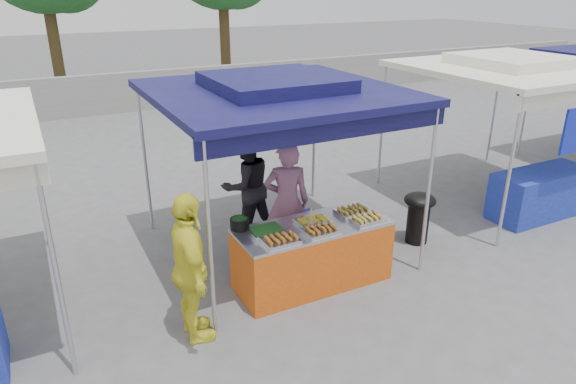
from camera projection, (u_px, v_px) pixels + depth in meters
name	position (u px, v px, depth m)	size (l,w,h in m)	color
ground_plane	(308.00, 279.00, 6.92)	(80.00, 80.00, 0.00)	#5A595C
back_wall	(133.00, 92.00, 15.74)	(40.00, 0.25, 1.20)	gray
main_canopy	(275.00, 91.00, 6.82)	(3.20, 3.20, 2.57)	#BCBBC2
neighbor_stall_right	(524.00, 117.00, 8.69)	(3.20, 3.20, 2.57)	#BCBBC2
vendor_table	(313.00, 254.00, 6.68)	(2.00, 0.80, 0.85)	#C14D11
food_tray_fl	(281.00, 240.00, 6.06)	(0.42, 0.30, 0.07)	silver
food_tray_fm	(321.00, 230.00, 6.30)	(0.42, 0.30, 0.07)	silver
food_tray_fr	(367.00, 219.00, 6.60)	(0.42, 0.30, 0.07)	silver
food_tray_bl	(267.00, 231.00, 6.29)	(0.42, 0.30, 0.07)	silver
food_tray_bm	(313.00, 221.00, 6.56)	(0.42, 0.30, 0.07)	silver
food_tray_br	(352.00, 211.00, 6.83)	(0.42, 0.30, 0.07)	silver
cooking_pot	(240.00, 224.00, 6.40)	(0.24, 0.24, 0.14)	black
skewer_cup	(311.00, 226.00, 6.37)	(0.08, 0.08, 0.10)	#BCBBC2
wok_burner	(419.00, 213.00, 7.74)	(0.48, 0.48, 0.80)	black
crate_left	(270.00, 255.00, 7.23)	(0.50, 0.35, 0.30)	#1323A2
crate_right	(300.00, 247.00, 7.40)	(0.55, 0.39, 0.33)	#1323A2
crate_stacked	(301.00, 227.00, 7.27)	(0.55, 0.38, 0.33)	#1323A2
vendor_woman	(287.00, 202.00, 7.15)	(0.63, 0.42, 1.74)	#895777
helper_man	(247.00, 186.00, 7.77)	(0.83, 0.64, 1.70)	black
customer_person	(191.00, 269.00, 5.47)	(1.02, 0.42, 1.74)	yellow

